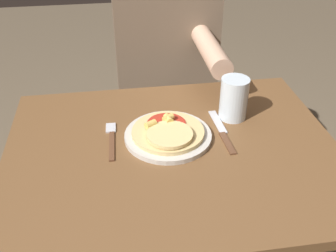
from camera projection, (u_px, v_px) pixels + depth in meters
dining_table at (173, 191)px, 1.14m from camera, size 0.90×0.71×0.78m
plate at (168, 136)px, 1.09m from camera, size 0.24×0.24×0.01m
pizza at (168, 131)px, 1.08m from camera, size 0.20×0.20×0.04m
fork at (111, 138)px, 1.09m from camera, size 0.03×0.18×0.00m
knife at (222, 132)px, 1.12m from camera, size 0.03×0.22×0.00m
drinking_glass at (234, 98)px, 1.15m from camera, size 0.08×0.08×0.13m
person_diner at (166, 66)px, 1.59m from camera, size 0.39×0.52×1.24m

